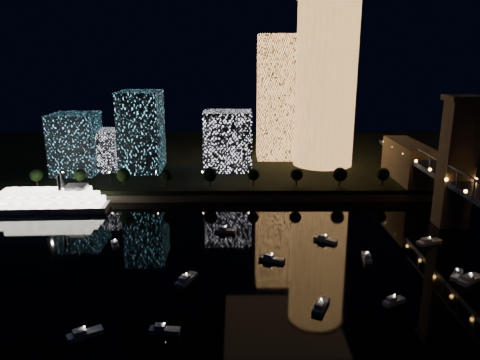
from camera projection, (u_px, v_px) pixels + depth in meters
name	position (u px, v px, depth m)	size (l,w,h in m)	color
ground	(300.00, 288.00, 133.62)	(520.00, 520.00, 0.00)	black
far_bank	(265.00, 157.00, 287.16)	(420.00, 160.00, 5.00)	black
seawall	(276.00, 197.00, 212.25)	(420.00, 6.00, 3.00)	#6B5E4C
tower_cylindrical	(326.00, 84.00, 247.67)	(34.00, 34.00, 87.40)	#FFA651
tower_rectangular	(277.00, 98.00, 266.68)	(21.87, 21.87, 69.59)	#FFA651
midrise_blocks	(142.00, 139.00, 242.21)	(100.54, 31.24, 40.94)	white
riverboat	(42.00, 201.00, 197.55)	(54.56, 13.62, 16.30)	silver
motorboats	(302.00, 270.00, 143.10)	(117.85, 70.98, 2.78)	silver
esplanade_trees	(219.00, 175.00, 215.40)	(165.92, 6.62, 8.81)	black
street_lamps	(202.00, 174.00, 221.49)	(132.70, 0.70, 5.65)	black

